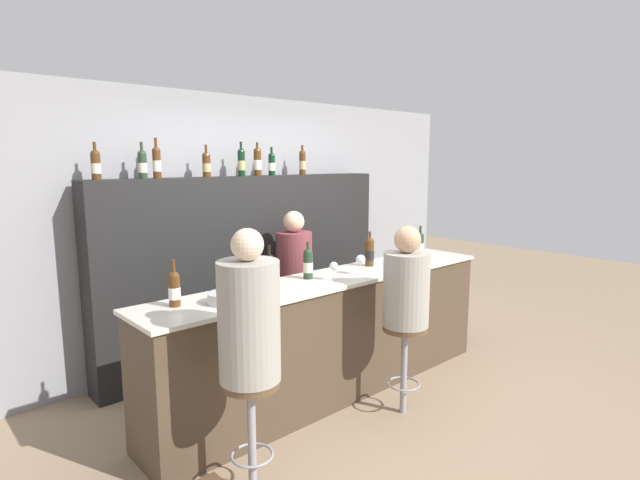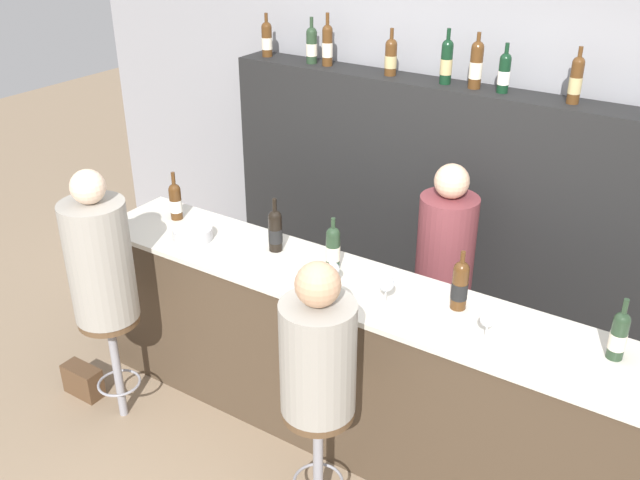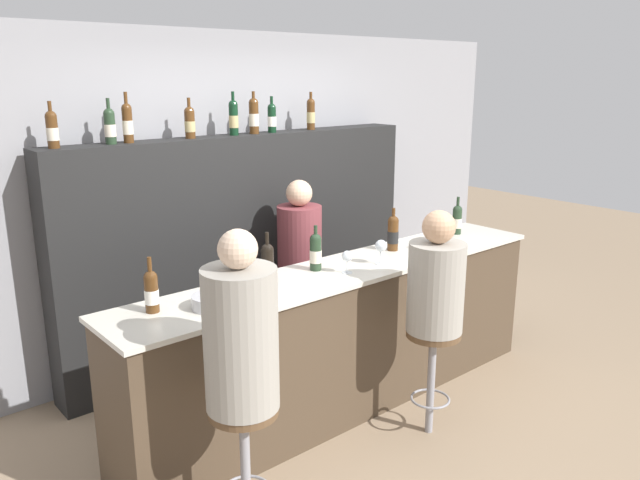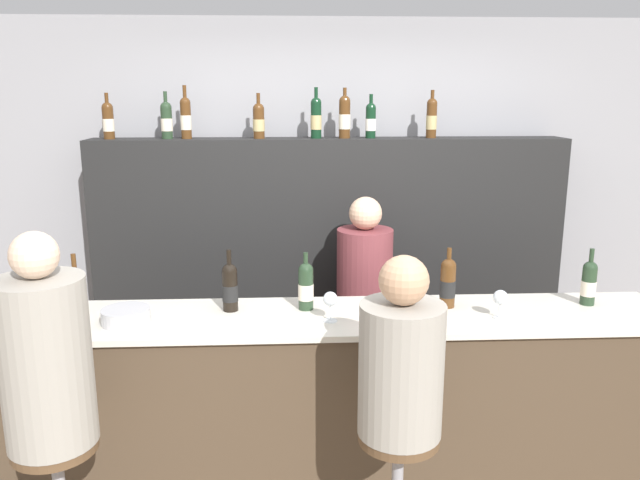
{
  "view_description": "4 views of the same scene",
  "coord_description": "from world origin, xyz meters",
  "px_view_note": "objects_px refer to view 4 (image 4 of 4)",
  "views": [
    {
      "loc": [
        -2.77,
        -2.63,
        1.96
      ],
      "look_at": [
        -0.07,
        0.35,
        1.32
      ],
      "focal_mm": 28.0,
      "sensor_mm": 36.0,
      "label": 1
    },
    {
      "loc": [
        1.62,
        -2.53,
        2.93
      ],
      "look_at": [
        -0.24,
        0.31,
        1.19
      ],
      "focal_mm": 40.0,
      "sensor_mm": 36.0,
      "label": 2
    },
    {
      "loc": [
        -2.71,
        -2.64,
        2.27
      ],
      "look_at": [
        -0.16,
        0.36,
        1.21
      ],
      "focal_mm": 35.0,
      "sensor_mm": 36.0,
      "label": 3
    },
    {
      "loc": [
        -0.27,
        -2.69,
        2.11
      ],
      "look_at": [
        -0.12,
        0.25,
        1.41
      ],
      "focal_mm": 35.0,
      "sensor_mm": 36.0,
      "label": 4
    }
  ],
  "objects_px": {
    "wine_bottle_backbar_1": "(167,120)",
    "bar_stool_left": "(58,477)",
    "guest_seated_left": "(45,356)",
    "wine_bottle_backbar_6": "(371,120)",
    "wine_bottle_backbar_5": "(345,117)",
    "wine_glass_1": "(394,296)",
    "wine_bottle_counter_3": "(448,282)",
    "guest_seated_right": "(401,361)",
    "wine_bottle_backbar_3": "(259,120)",
    "wine_bottle_backbar_2": "(186,117)",
    "wine_glass_0": "(330,300)",
    "bar_stool_right": "(398,467)",
    "wine_bottle_backbar_7": "(432,118)",
    "wine_bottle_counter_4": "(589,282)",
    "bartender": "(364,323)",
    "wine_bottle_counter_1": "(230,287)",
    "wine_glass_2": "(500,298)",
    "wine_bottle_counter_2": "(306,286)",
    "wine_bottle_backbar_4": "(316,117)",
    "wine_bottle_backbar_0": "(108,120)",
    "wine_bottle_counter_0": "(76,290)",
    "metal_bowl": "(126,316)"
  },
  "relations": [
    {
      "from": "wine_bottle_counter_2",
      "to": "wine_bottle_counter_4",
      "type": "relative_size",
      "value": 0.99
    },
    {
      "from": "wine_bottle_counter_3",
      "to": "bartender",
      "type": "height_order",
      "value": "bartender"
    },
    {
      "from": "wine_bottle_counter_4",
      "to": "bar_stool_right",
      "type": "bearing_deg",
      "value": -147.61
    },
    {
      "from": "wine_bottle_backbar_3",
      "to": "wine_bottle_backbar_2",
      "type": "bearing_deg",
      "value": -180.0
    },
    {
      "from": "wine_bottle_backbar_1",
      "to": "wine_bottle_backbar_7",
      "type": "height_order",
      "value": "wine_bottle_backbar_7"
    },
    {
      "from": "wine_bottle_backbar_5",
      "to": "wine_glass_1",
      "type": "bearing_deg",
      "value": -83.97
    },
    {
      "from": "wine_bottle_backbar_6",
      "to": "wine_bottle_counter_2",
      "type": "bearing_deg",
      "value": -112.93
    },
    {
      "from": "wine_bottle_counter_3",
      "to": "wine_bottle_backbar_1",
      "type": "relative_size",
      "value": 1.05
    },
    {
      "from": "wine_bottle_counter_1",
      "to": "wine_bottle_backbar_6",
      "type": "relative_size",
      "value": 1.13
    },
    {
      "from": "guest_seated_right",
      "to": "bartender",
      "type": "height_order",
      "value": "bartender"
    },
    {
      "from": "wine_bottle_counter_4",
      "to": "wine_bottle_backbar_5",
      "type": "distance_m",
      "value": 1.82
    },
    {
      "from": "wine_bottle_backbar_2",
      "to": "wine_glass_0",
      "type": "bearing_deg",
      "value": -56.11
    },
    {
      "from": "wine_bottle_backbar_2",
      "to": "wine_bottle_backbar_7",
      "type": "height_order",
      "value": "wine_bottle_backbar_2"
    },
    {
      "from": "wine_bottle_counter_2",
      "to": "wine_bottle_counter_4",
      "type": "xyz_separation_m",
      "value": [
        1.49,
        0.0,
        -0.01
      ]
    },
    {
      "from": "guest_seated_left",
      "to": "wine_bottle_backbar_6",
      "type": "bearing_deg",
      "value": 49.94
    },
    {
      "from": "wine_bottle_backbar_7",
      "to": "bar_stool_right",
      "type": "bearing_deg",
      "value": -105.42
    },
    {
      "from": "wine_bottle_counter_0",
      "to": "wine_bottle_backbar_7",
      "type": "relative_size",
      "value": 1.0
    },
    {
      "from": "wine_bottle_backbar_2",
      "to": "wine_bottle_backbar_3",
      "type": "height_order",
      "value": "wine_bottle_backbar_2"
    },
    {
      "from": "wine_bottle_backbar_7",
      "to": "guest_seated_left",
      "type": "xyz_separation_m",
      "value": [
        -1.92,
        -1.8,
        -0.85
      ]
    },
    {
      "from": "wine_bottle_backbar_1",
      "to": "wine_bottle_backbar_3",
      "type": "bearing_deg",
      "value": 0.0
    },
    {
      "from": "wine_bottle_backbar_5",
      "to": "wine_glass_1",
      "type": "xyz_separation_m",
      "value": [
        0.13,
        -1.28,
        -0.82
      ]
    },
    {
      "from": "wine_bottle_counter_4",
      "to": "wine_bottle_backbar_0",
      "type": "xyz_separation_m",
      "value": [
        -2.73,
        1.09,
        0.8
      ]
    },
    {
      "from": "wine_glass_2",
      "to": "wine_bottle_counter_2",
      "type": "bearing_deg",
      "value": 169.23
    },
    {
      "from": "guest_seated_left",
      "to": "guest_seated_right",
      "type": "bearing_deg",
      "value": 0.0
    },
    {
      "from": "wine_bottle_backbar_7",
      "to": "wine_bottle_counter_1",
      "type": "bearing_deg",
      "value": -138.9
    },
    {
      "from": "wine_bottle_backbar_6",
      "to": "bartender",
      "type": "bearing_deg",
      "value": -100.18
    },
    {
      "from": "wine_bottle_backbar_5",
      "to": "wine_bottle_counter_1",
      "type": "bearing_deg",
      "value": -121.76
    },
    {
      "from": "wine_bottle_backbar_3",
      "to": "wine_bottle_backbar_7",
      "type": "relative_size",
      "value": 0.94
    },
    {
      "from": "wine_bottle_counter_2",
      "to": "wine_bottle_backbar_7",
      "type": "relative_size",
      "value": 0.97
    },
    {
      "from": "wine_bottle_counter_4",
      "to": "bar_stool_right",
      "type": "relative_size",
      "value": 0.43
    },
    {
      "from": "wine_glass_0",
      "to": "wine_bottle_backbar_6",
      "type": "bearing_deg",
      "value": 74.71
    },
    {
      "from": "wine_bottle_backbar_3",
      "to": "wine_glass_2",
      "type": "height_order",
      "value": "wine_bottle_backbar_3"
    },
    {
      "from": "wine_bottle_backbar_5",
      "to": "bar_stool_right",
      "type": "distance_m",
      "value": 2.29
    },
    {
      "from": "wine_bottle_counter_2",
      "to": "wine_glass_0",
      "type": "xyz_separation_m",
      "value": [
        0.11,
        -0.18,
        -0.02
      ]
    },
    {
      "from": "wine_bottle_backbar_3",
      "to": "guest_seated_right",
      "type": "distance_m",
      "value": 2.11
    },
    {
      "from": "wine_bottle_backbar_2",
      "to": "bar_stool_left",
      "type": "relative_size",
      "value": 0.48
    },
    {
      "from": "wine_bottle_counter_4",
      "to": "wine_glass_2",
      "type": "distance_m",
      "value": 0.56
    },
    {
      "from": "wine_bottle_backbar_7",
      "to": "wine_bottle_backbar_0",
      "type": "bearing_deg",
      "value": 180.0
    },
    {
      "from": "metal_bowl",
      "to": "wine_bottle_backbar_0",
      "type": "bearing_deg",
      "value": 106.13
    },
    {
      "from": "wine_bottle_backbar_0",
      "to": "guest_seated_left",
      "type": "bearing_deg",
      "value": -84.09
    },
    {
      "from": "bar_stool_left",
      "to": "wine_bottle_backbar_6",
      "type": "bearing_deg",
      "value": 49.94
    },
    {
      "from": "wine_bottle_backbar_1",
      "to": "bar_stool_left",
      "type": "height_order",
      "value": "wine_bottle_backbar_1"
    },
    {
      "from": "wine_bottle_counter_1",
      "to": "wine_bottle_counter_4",
      "type": "distance_m",
      "value": 1.88
    },
    {
      "from": "wine_bottle_counter_1",
      "to": "wine_bottle_backbar_2",
      "type": "height_order",
      "value": "wine_bottle_backbar_2"
    },
    {
      "from": "wine_bottle_backbar_4",
      "to": "wine_bottle_backbar_5",
      "type": "relative_size",
      "value": 1.01
    },
    {
      "from": "bar_stool_right",
      "to": "wine_bottle_counter_3",
      "type": "bearing_deg",
      "value": 62.61
    },
    {
      "from": "wine_bottle_counter_0",
      "to": "metal_bowl",
      "type": "xyz_separation_m",
      "value": [
        0.28,
        -0.16,
        -0.08
      ]
    },
    {
      "from": "bartender",
      "to": "wine_bottle_counter_2",
      "type": "bearing_deg",
      "value": -120.46
    },
    {
      "from": "wine_bottle_counter_3",
      "to": "wine_bottle_backbar_6",
      "type": "relative_size",
      "value": 1.11
    },
    {
      "from": "bar_stool_left",
      "to": "guest_seated_right",
      "type": "distance_m",
      "value": 1.51
    }
  ]
}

